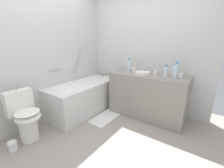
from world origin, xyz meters
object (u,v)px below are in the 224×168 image
(water_bottle_2, at_px, (174,71))
(bath_mat, at_px, (106,117))
(bathtub, at_px, (85,96))
(toilet_paper_roll, at_px, (13,146))
(sink_faucet, at_px, (146,71))
(drinking_glass_0, at_px, (156,73))
(drinking_glass_1, at_px, (134,70))
(drinking_glass_2, at_px, (180,76))
(toilet, at_px, (25,116))
(water_bottle_3, at_px, (129,66))
(sink_basin, at_px, (143,73))
(water_bottle_0, at_px, (176,71))
(water_bottle_1, at_px, (166,71))

(water_bottle_2, xyz_separation_m, bath_mat, (-0.61, 1.01, -0.93))
(bathtub, distance_m, toilet_paper_roll, 1.45)
(sink_faucet, xyz_separation_m, drinking_glass_0, (-0.13, -0.23, 0.02))
(bathtub, xyz_separation_m, drinking_glass_1, (0.57, -0.81, 0.56))
(drinking_glass_2, height_order, toilet_paper_roll, drinking_glass_2)
(toilet, distance_m, water_bottle_2, 2.44)
(water_bottle_3, bearing_deg, sink_basin, -98.75)
(drinking_glass_2, bearing_deg, toilet_paper_roll, 141.17)
(toilet_paper_roll, bearing_deg, water_bottle_3, -18.46)
(water_bottle_3, relative_size, bath_mat, 0.37)
(sink_faucet, distance_m, toilet_paper_roll, 2.44)
(bathtub, distance_m, sink_basin, 1.26)
(sink_faucet, bearing_deg, bathtub, 123.09)
(drinking_glass_0, relative_size, bath_mat, 0.13)
(drinking_glass_0, bearing_deg, bathtub, 113.09)
(water_bottle_3, relative_size, toilet_paper_roll, 1.95)
(sink_basin, xyz_separation_m, water_bottle_2, (0.10, -0.53, 0.08))
(water_bottle_2, bearing_deg, drinking_glass_2, -100.66)
(water_bottle_0, relative_size, toilet_paper_roll, 2.02)
(toilet, distance_m, water_bottle_1, 2.32)
(sink_faucet, height_order, water_bottle_1, water_bottle_1)
(bathtub, height_order, drinking_glass_1, bathtub)
(water_bottle_3, bearing_deg, toilet_paper_roll, 161.54)
(sink_faucet, relative_size, water_bottle_1, 0.77)
(sink_faucet, distance_m, drinking_glass_0, 0.27)
(water_bottle_3, xyz_separation_m, drinking_glass_2, (0.03, -0.95, -0.08))
(water_bottle_1, distance_m, toilet_paper_roll, 2.55)
(water_bottle_3, relative_size, drinking_glass_1, 2.73)
(toilet_paper_roll, bearing_deg, sink_basin, -26.87)
(drinking_glass_0, bearing_deg, drinking_glass_1, 85.63)
(sink_basin, xyz_separation_m, bath_mat, (-0.51, 0.48, -0.85))
(water_bottle_0, relative_size, drinking_glass_0, 2.91)
(toilet, distance_m, toilet_paper_roll, 0.40)
(water_bottle_3, bearing_deg, bathtub, 127.50)
(water_bottle_1, bearing_deg, sink_faucet, 71.57)
(drinking_glass_1, bearing_deg, water_bottle_3, 104.73)
(water_bottle_1, xyz_separation_m, water_bottle_3, (0.01, 0.72, 0.03))
(sink_basin, height_order, water_bottle_2, water_bottle_2)
(drinking_glass_0, xyz_separation_m, toilet_paper_roll, (-1.96, 1.21, -0.81))
(sink_basin, xyz_separation_m, water_bottle_0, (0.02, -0.57, 0.10))
(toilet, xyz_separation_m, sink_basin, (1.67, -1.06, 0.48))
(water_bottle_0, relative_size, drinking_glass_1, 2.82)
(sink_faucet, bearing_deg, water_bottle_2, -97.99)
(bath_mat, relative_size, toilet_paper_roll, 5.29)
(toilet, relative_size, bath_mat, 1.10)
(sink_faucet, bearing_deg, water_bottle_0, -104.53)
(bath_mat, bearing_deg, drinking_glass_1, -24.30)
(water_bottle_0, height_order, drinking_glass_2, water_bottle_0)
(drinking_glass_0, xyz_separation_m, drinking_glass_2, (0.04, -0.40, -0.01))
(sink_basin, height_order, drinking_glass_2, drinking_glass_2)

